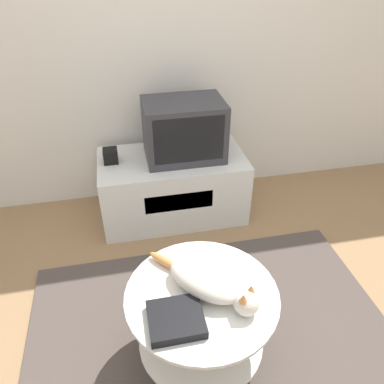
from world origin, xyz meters
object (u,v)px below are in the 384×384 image
Objects in this scene: speaker at (111,156)px; cat at (209,281)px; tv at (184,130)px; dvd_box at (176,319)px.

speaker is 0.21× the size of cat.
tv reaches higher than cat.
dvd_box is at bearing -92.75° from cat.
tv is 1.41m from dvd_box.
dvd_box is at bearing -102.23° from tv.
speaker is at bearing 98.83° from dvd_box.
tv is at bearing -2.06° from speaker.
dvd_box is 0.22m from cat.
cat is at bearing -72.92° from speaker.
tv is at bearing 77.77° from dvd_box.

